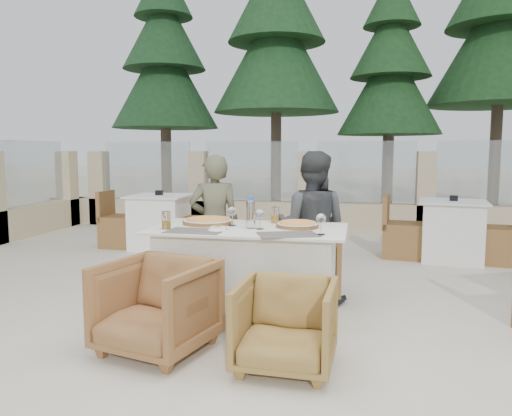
% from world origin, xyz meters
% --- Properties ---
extents(ground, '(80.00, 80.00, 0.00)m').
position_xyz_m(ground, '(0.00, 0.00, 0.00)').
color(ground, beige).
rests_on(ground, ground).
extents(sand_patch, '(30.00, 16.00, 0.01)m').
position_xyz_m(sand_patch, '(0.00, 14.00, 0.01)').
color(sand_patch, beige).
rests_on(sand_patch, ground).
extents(perimeter_wall_far, '(10.00, 0.34, 1.60)m').
position_xyz_m(perimeter_wall_far, '(0.00, 4.80, 0.80)').
color(perimeter_wall_far, '#C9B28D').
rests_on(perimeter_wall_far, ground).
extents(pine_far_left, '(2.42, 2.42, 5.50)m').
position_xyz_m(pine_far_left, '(-3.50, 7.00, 2.75)').
color(pine_far_left, '#1B3F1F').
rests_on(pine_far_left, ground).
extents(pine_mid_left, '(2.86, 2.86, 6.50)m').
position_xyz_m(pine_mid_left, '(-1.00, 7.50, 3.25)').
color(pine_mid_left, '#1E4721').
rests_on(pine_mid_left, ground).
extents(pine_centre, '(2.20, 2.20, 5.00)m').
position_xyz_m(pine_centre, '(1.50, 7.20, 2.50)').
color(pine_centre, '#1C421E').
rests_on(pine_centre, ground).
extents(pine_mid_right, '(2.99, 2.99, 6.80)m').
position_xyz_m(pine_mid_right, '(3.80, 7.80, 3.40)').
color(pine_mid_right, '#1B411C').
rests_on(pine_mid_right, ground).
extents(dining_table, '(1.60, 0.90, 0.77)m').
position_xyz_m(dining_table, '(0.00, 0.01, 0.39)').
color(dining_table, silver).
rests_on(dining_table, ground).
extents(placemat_near_left, '(0.45, 0.31, 0.00)m').
position_xyz_m(placemat_near_left, '(-0.37, -0.26, 0.77)').
color(placemat_near_left, '#5D5750').
rests_on(placemat_near_left, dining_table).
extents(placemat_near_right, '(0.53, 0.44, 0.00)m').
position_xyz_m(placemat_near_right, '(0.37, -0.28, 0.77)').
color(placemat_near_right, '#5A544D').
rests_on(placemat_near_right, dining_table).
extents(pizza_left, '(0.57, 0.57, 0.06)m').
position_xyz_m(pizza_left, '(-0.39, 0.15, 0.80)').
color(pizza_left, orange).
rests_on(pizza_left, dining_table).
extents(pizza_right, '(0.45, 0.45, 0.05)m').
position_xyz_m(pizza_right, '(0.40, 0.10, 0.79)').
color(pizza_right, orange).
rests_on(pizza_right, dining_table).
extents(water_bottle, '(0.09, 0.09, 0.26)m').
position_xyz_m(water_bottle, '(0.03, -0.01, 0.90)').
color(water_bottle, silver).
rests_on(water_bottle, dining_table).
extents(wine_glass_centre, '(0.08, 0.08, 0.18)m').
position_xyz_m(wine_glass_centre, '(-0.15, 0.07, 0.86)').
color(wine_glass_centre, silver).
rests_on(wine_glass_centre, dining_table).
extents(wine_glass_near, '(0.08, 0.08, 0.18)m').
position_xyz_m(wine_glass_near, '(0.11, -0.06, 0.86)').
color(wine_glass_near, silver).
rests_on(wine_glass_near, dining_table).
extents(wine_glass_corner, '(0.09, 0.09, 0.18)m').
position_xyz_m(wine_glass_corner, '(0.62, -0.24, 0.86)').
color(wine_glass_corner, white).
rests_on(wine_glass_corner, dining_table).
extents(beer_glass_left, '(0.09, 0.09, 0.14)m').
position_xyz_m(beer_glass_left, '(-0.64, -0.20, 0.84)').
color(beer_glass_left, gold).
rests_on(beer_glass_left, dining_table).
extents(beer_glass_right, '(0.07, 0.07, 0.14)m').
position_xyz_m(beer_glass_right, '(0.17, 0.31, 0.84)').
color(beer_glass_right, gold).
rests_on(beer_glass_right, dining_table).
extents(olive_dish, '(0.12, 0.12, 0.04)m').
position_xyz_m(olive_dish, '(-0.21, -0.20, 0.79)').
color(olive_dish, white).
rests_on(olive_dish, dining_table).
extents(armchair_far_left, '(0.82, 0.83, 0.67)m').
position_xyz_m(armchair_far_left, '(-0.44, 0.81, 0.33)').
color(armchair_far_left, '#9C6538').
rests_on(armchair_far_left, ground).
extents(armchair_far_right, '(0.81, 0.83, 0.64)m').
position_xyz_m(armchair_far_right, '(0.35, 0.67, 0.32)').
color(armchair_far_right, brown).
rests_on(armchair_far_right, ground).
extents(armchair_near_left, '(0.85, 0.87, 0.65)m').
position_xyz_m(armchair_near_left, '(-0.47, -0.82, 0.33)').
color(armchair_near_left, '#905F34').
rests_on(armchair_near_left, ground).
extents(armchair_near_right, '(0.64, 0.66, 0.57)m').
position_xyz_m(armchair_near_right, '(0.45, -0.91, 0.29)').
color(armchair_near_right, olive).
rests_on(armchair_near_right, ground).
extents(diner_left, '(0.58, 0.46, 1.37)m').
position_xyz_m(diner_left, '(-0.49, 0.68, 0.68)').
color(diner_left, '#595941').
rests_on(diner_left, ground).
extents(diner_right, '(0.73, 0.60, 1.40)m').
position_xyz_m(diner_right, '(0.47, 0.60, 0.70)').
color(diner_right, '#3A3C3F').
rests_on(diner_right, ground).
extents(bg_table_a, '(1.66, 0.87, 0.77)m').
position_xyz_m(bg_table_a, '(-1.92, 2.73, 0.39)').
color(bg_table_a, white).
rests_on(bg_table_a, ground).
extents(bg_table_b, '(1.73, 1.02, 0.77)m').
position_xyz_m(bg_table_b, '(2.08, 2.70, 0.39)').
color(bg_table_b, silver).
rests_on(bg_table_b, ground).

